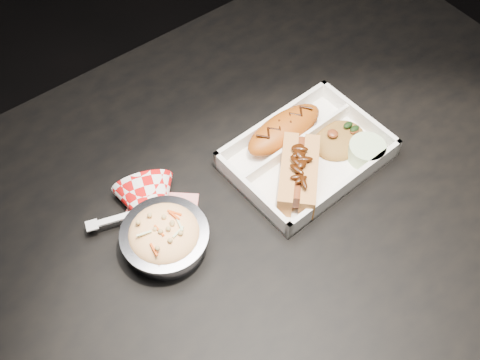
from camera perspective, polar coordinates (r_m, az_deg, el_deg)
name	(u,v)px	position (r m, az deg, el deg)	size (l,w,h in m)	color
floor	(250,354)	(1.66, 0.96, -16.16)	(4.00, 4.00, 0.05)	black
dining_table	(255,220)	(1.04, 1.48, -3.77)	(1.20, 0.80, 0.75)	black
food_tray	(306,157)	(0.99, 6.30, 2.21)	(0.26, 0.19, 0.04)	white
fried_pastry	(284,129)	(1.00, 4.21, 4.80)	(0.15, 0.06, 0.04)	#A74D10
hotdog	(299,173)	(0.95, 5.58, 0.67)	(0.14, 0.14, 0.06)	#C98644
fried_rice_mound	(340,136)	(1.01, 9.48, 4.13)	(0.10, 0.08, 0.03)	olive
cupcake_liner	(366,152)	(1.00, 11.90, 2.66)	(0.06, 0.06, 0.03)	beige
foil_coleslaw_cup	(165,236)	(0.89, -7.15, -5.34)	(0.13, 0.13, 0.07)	silver
napkin_fork	(151,210)	(0.93, -8.45, -2.87)	(0.18, 0.15, 0.10)	red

